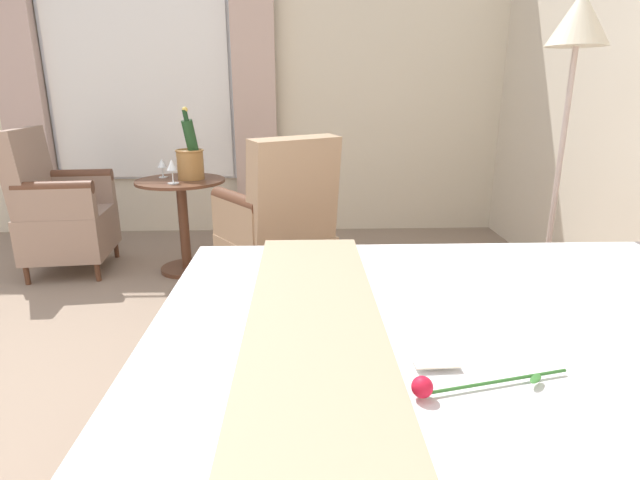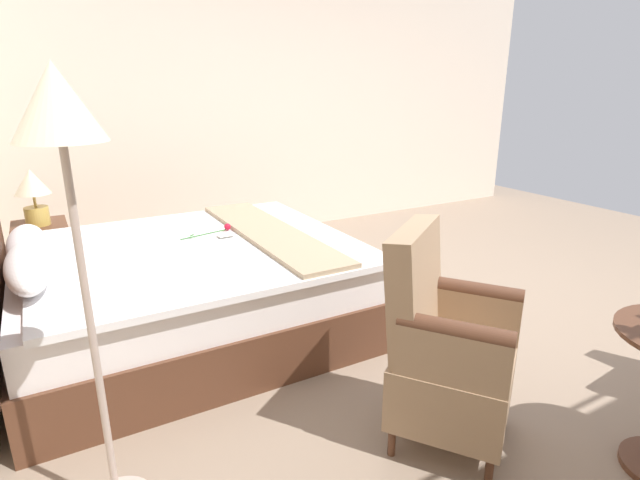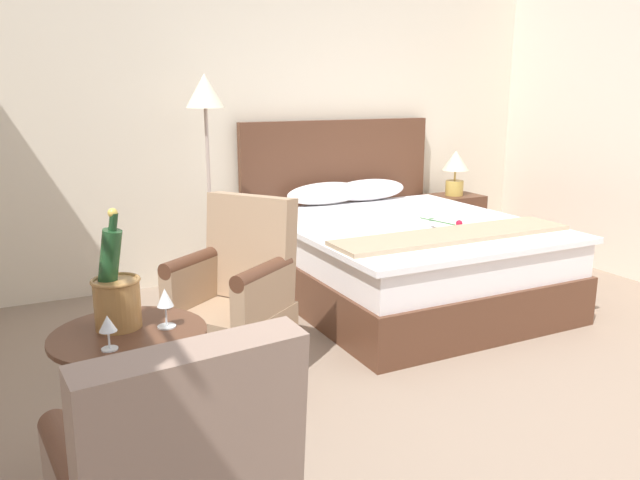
{
  "view_description": "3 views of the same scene",
  "coord_description": "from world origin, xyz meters",
  "px_view_note": "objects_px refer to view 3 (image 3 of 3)",
  "views": [
    {
      "loc": [
        1.83,
        1.37,
        1.27
      ],
      "look_at": [
        -0.29,
        1.45,
        0.63
      ],
      "focal_mm": 28.0,
      "sensor_mm": 36.0,
      "label": 1
    },
    {
      "loc": [
        -2.45,
        2.76,
        1.64
      ],
      "look_at": [
        -0.31,
        1.54,
        0.87
      ],
      "focal_mm": 28.0,
      "sensor_mm": 36.0,
      "label": 2
    },
    {
      "loc": [
        -1.99,
        -1.87,
        1.61
      ],
      "look_at": [
        -0.28,
        1.54,
        0.68
      ],
      "focal_mm": 35.0,
      "sensor_mm": 36.0,
      "label": 3
    }
  ],
  "objects_px": {
    "bedside_lamp": "(455,168)",
    "wine_glass_near_edge": "(165,300)",
    "floor_lamp_brass": "(206,118)",
    "armchair_by_window": "(236,303)",
    "bed": "(398,253)",
    "nightstand": "(452,226)",
    "side_table_round": "(133,393)",
    "champagne_bucket": "(116,293)",
    "wine_glass_near_bucket": "(108,326)"
  },
  "relations": [
    {
      "from": "side_table_round",
      "to": "armchair_by_window",
      "type": "xyz_separation_m",
      "value": [
        0.68,
        0.71,
        0.05
      ]
    },
    {
      "from": "bed",
      "to": "nightstand",
      "type": "distance_m",
      "value": 1.36
    },
    {
      "from": "bedside_lamp",
      "to": "wine_glass_near_edge",
      "type": "distance_m",
      "value": 4.01
    },
    {
      "from": "floor_lamp_brass",
      "to": "armchair_by_window",
      "type": "bearing_deg",
      "value": -101.78
    },
    {
      "from": "champagne_bucket",
      "to": "floor_lamp_brass",
      "type": "bearing_deg",
      "value": 64.05
    },
    {
      "from": "side_table_round",
      "to": "champagne_bucket",
      "type": "xyz_separation_m",
      "value": [
        -0.03,
        0.08,
        0.41
      ]
    },
    {
      "from": "wine_glass_near_edge",
      "to": "armchair_by_window",
      "type": "bearing_deg",
      "value": 53.48
    },
    {
      "from": "side_table_round",
      "to": "wine_glass_near_bucket",
      "type": "relative_size",
      "value": 5.01
    },
    {
      "from": "side_table_round",
      "to": "wine_glass_near_bucket",
      "type": "xyz_separation_m",
      "value": [
        -0.09,
        -0.14,
        0.36
      ]
    },
    {
      "from": "floor_lamp_brass",
      "to": "armchair_by_window",
      "type": "xyz_separation_m",
      "value": [
        -0.3,
        -1.44,
        -0.94
      ]
    },
    {
      "from": "wine_glass_near_bucket",
      "to": "armchair_by_window",
      "type": "distance_m",
      "value": 1.19
    },
    {
      "from": "wine_glass_near_edge",
      "to": "armchair_by_window",
      "type": "distance_m",
      "value": 0.96
    },
    {
      "from": "side_table_round",
      "to": "armchair_by_window",
      "type": "bearing_deg",
      "value": 46.14
    },
    {
      "from": "floor_lamp_brass",
      "to": "champagne_bucket",
      "type": "bearing_deg",
      "value": -115.95
    },
    {
      "from": "floor_lamp_brass",
      "to": "champagne_bucket",
      "type": "xyz_separation_m",
      "value": [
        -1.01,
        -2.08,
        -0.58
      ]
    },
    {
      "from": "bedside_lamp",
      "to": "bed",
      "type": "bearing_deg",
      "value": -146.26
    },
    {
      "from": "floor_lamp_brass",
      "to": "side_table_round",
      "type": "distance_m",
      "value": 2.56
    },
    {
      "from": "bedside_lamp",
      "to": "wine_glass_near_bucket",
      "type": "height_order",
      "value": "bedside_lamp"
    },
    {
      "from": "wine_glass_near_edge",
      "to": "bedside_lamp",
      "type": "bearing_deg",
      "value": 35.08
    },
    {
      "from": "floor_lamp_brass",
      "to": "side_table_round",
      "type": "relative_size",
      "value": 2.56
    },
    {
      "from": "nightstand",
      "to": "wine_glass_near_edge",
      "type": "bearing_deg",
      "value": -144.92
    },
    {
      "from": "wine_glass_near_bucket",
      "to": "champagne_bucket",
      "type": "bearing_deg",
      "value": 73.17
    },
    {
      "from": "wine_glass_near_bucket",
      "to": "armchair_by_window",
      "type": "height_order",
      "value": "armchair_by_window"
    },
    {
      "from": "floor_lamp_brass",
      "to": "wine_glass_near_bucket",
      "type": "relative_size",
      "value": 12.82
    },
    {
      "from": "nightstand",
      "to": "side_table_round",
      "type": "height_order",
      "value": "side_table_round"
    },
    {
      "from": "wine_glass_near_bucket",
      "to": "bed",
      "type": "bearing_deg",
      "value": 35.07
    },
    {
      "from": "bed",
      "to": "wine_glass_near_edge",
      "type": "bearing_deg",
      "value": -144.23
    },
    {
      "from": "nightstand",
      "to": "side_table_round",
      "type": "relative_size",
      "value": 0.91
    },
    {
      "from": "armchair_by_window",
      "to": "side_table_round",
      "type": "bearing_deg",
      "value": -133.86
    },
    {
      "from": "bedside_lamp",
      "to": "floor_lamp_brass",
      "type": "xyz_separation_m",
      "value": [
        -2.44,
        -0.14,
        0.52
      ]
    },
    {
      "from": "side_table_round",
      "to": "armchair_by_window",
      "type": "distance_m",
      "value": 0.99
    },
    {
      "from": "nightstand",
      "to": "champagne_bucket",
      "type": "xyz_separation_m",
      "value": [
        -3.45,
        -2.22,
        0.51
      ]
    },
    {
      "from": "bed",
      "to": "floor_lamp_brass",
      "type": "relative_size",
      "value": 1.28
    },
    {
      "from": "champagne_bucket",
      "to": "wine_glass_near_edge",
      "type": "bearing_deg",
      "value": -26.33
    },
    {
      "from": "floor_lamp_brass",
      "to": "champagne_bucket",
      "type": "relative_size",
      "value": 3.5
    },
    {
      "from": "side_table_round",
      "to": "wine_glass_near_edge",
      "type": "xyz_separation_m",
      "value": [
        0.15,
        -0.01,
        0.38
      ]
    },
    {
      "from": "bed",
      "to": "bedside_lamp",
      "type": "bearing_deg",
      "value": 33.74
    },
    {
      "from": "bed",
      "to": "wine_glass_near_bucket",
      "type": "bearing_deg",
      "value": -144.93
    },
    {
      "from": "armchair_by_window",
      "to": "floor_lamp_brass",
      "type": "bearing_deg",
      "value": 78.22
    },
    {
      "from": "nightstand",
      "to": "wine_glass_near_edge",
      "type": "xyz_separation_m",
      "value": [
        -3.28,
        -2.3,
        0.48
      ]
    },
    {
      "from": "armchair_by_window",
      "to": "bedside_lamp",
      "type": "bearing_deg",
      "value": 29.94
    },
    {
      "from": "floor_lamp_brass",
      "to": "champagne_bucket",
      "type": "distance_m",
      "value": 2.38
    },
    {
      "from": "nightstand",
      "to": "bedside_lamp",
      "type": "distance_m",
      "value": 0.57
    },
    {
      "from": "bed",
      "to": "wine_glass_near_edge",
      "type": "height_order",
      "value": "bed"
    },
    {
      "from": "champagne_bucket",
      "to": "wine_glass_near_bucket",
      "type": "xyz_separation_m",
      "value": [
        -0.07,
        -0.22,
        -0.05
      ]
    },
    {
      "from": "side_table_round",
      "to": "wine_glass_near_edge",
      "type": "relative_size",
      "value": 4.1
    },
    {
      "from": "wine_glass_near_bucket",
      "to": "armchair_by_window",
      "type": "bearing_deg",
      "value": 47.69
    },
    {
      "from": "bedside_lamp",
      "to": "floor_lamp_brass",
      "type": "height_order",
      "value": "floor_lamp_brass"
    },
    {
      "from": "champagne_bucket",
      "to": "wine_glass_near_edge",
      "type": "relative_size",
      "value": 3.0
    },
    {
      "from": "nightstand",
      "to": "armchair_by_window",
      "type": "distance_m",
      "value": 3.17
    }
  ]
}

